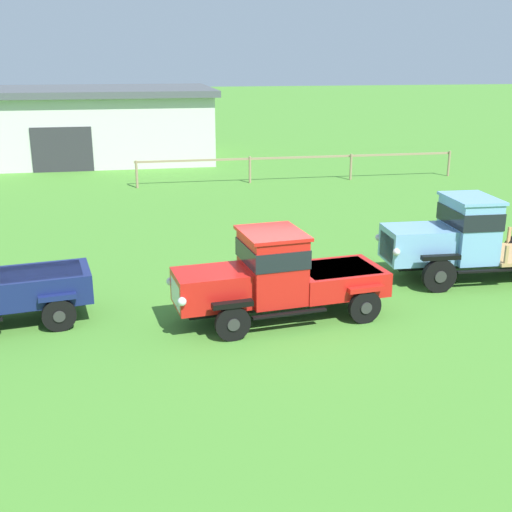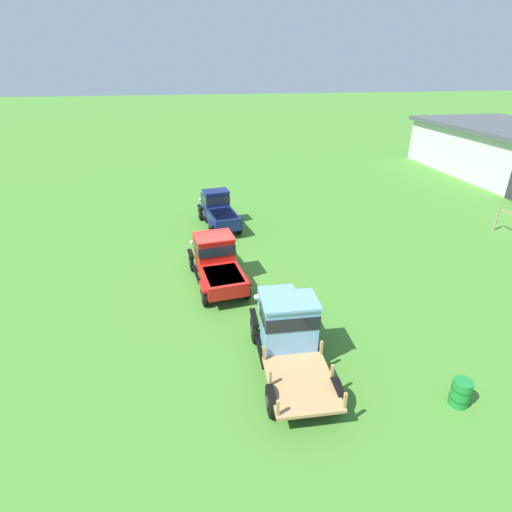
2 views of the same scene
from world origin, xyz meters
The scene contains 6 objects.
ground_plane centered at (0.00, 0.00, 0.00)m, with size 240.00×240.00×0.00m, color #47842D.
farm_shed centered at (-10.47, 26.67, 2.12)m, with size 24.43×10.09×4.21m.
paddock_fence centered at (5.02, 16.93, 1.00)m, with size 16.30×0.40×1.31m.
vintage_truck_second_in_line centered at (0.06, -0.08, 1.09)m, with size 5.28×2.49×2.17m.
vintage_truck_midrow_center centered at (5.65, 1.76, 1.21)m, with size 5.48×2.28×2.36m.
oil_drum_beside_row centered at (8.66, 6.16, 0.43)m, with size 0.57×0.57×0.86m.
Camera 1 is at (-3.14, -14.05, 6.05)m, focal length 45.00 mm.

